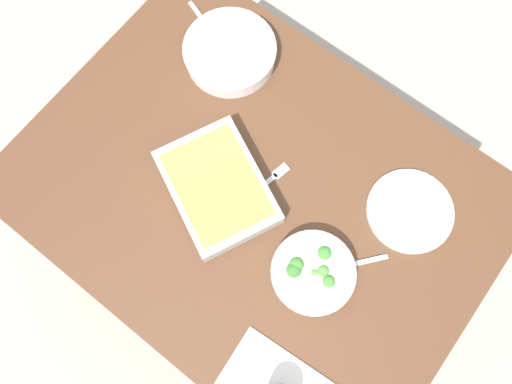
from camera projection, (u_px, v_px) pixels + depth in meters
The scene contains 9 objects.
ground_plane at pixel (256, 239), 1.92m from camera, with size 6.00×6.00×0.00m, color #B2A899.
dining_table at pixel (256, 201), 1.29m from camera, with size 1.20×0.90×0.74m.
stew_bowl at pixel (230, 52), 1.27m from camera, with size 0.25×0.25×0.06m.
broccoli_bowl at pixel (313, 272), 1.12m from camera, with size 0.20×0.20×0.07m.
baking_dish at pixel (217, 187), 1.17m from camera, with size 0.37×0.33×0.06m.
side_plate at pixel (410, 211), 1.18m from camera, with size 0.22×0.22×0.01m, color white.
spoon_by_stew at pixel (211, 30), 1.32m from camera, with size 0.17×0.07×0.01m.
spoon_by_broccoli at pixel (343, 266), 1.15m from camera, with size 0.13×0.15×0.01m.
fork_on_table at pixel (266, 184), 1.21m from camera, with size 0.05×0.18×0.01m.
Camera 1 is at (-0.19, 0.25, 1.90)m, focal length 32.93 mm.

